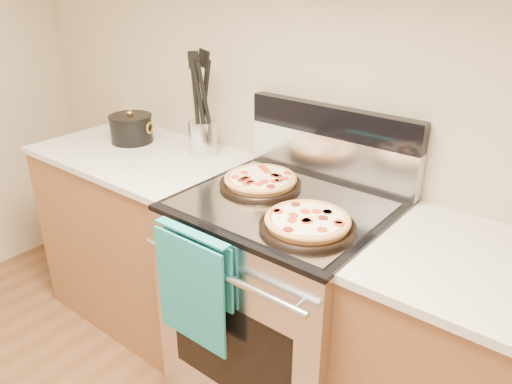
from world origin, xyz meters
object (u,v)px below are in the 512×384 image
Objects in this scene: pepperoni_pizza_back at (260,181)px; saucepan at (132,130)px; range_body at (283,305)px; pepperoni_pizza_front at (308,222)px; utensil_crock at (203,137)px.

saucepan is at bearing 176.13° from pepperoni_pizza_back.
saucepan reaches higher than pepperoni_pizza_back.
range_body is at bearing -16.44° from pepperoni_pizza_back.
saucepan is at bearing 168.99° from pepperoni_pizza_front.
pepperoni_pizza_back is at bearing 152.50° from pepperoni_pizza_front.
range_body is 5.47× the size of utensil_crock.
range_body is at bearing -5.86° from saucepan.
utensil_crock is at bearing 12.91° from saucepan.
range_body is at bearing 144.29° from pepperoni_pizza_front.
pepperoni_pizza_back is at bearing -18.26° from utensil_crock.
pepperoni_pizza_back is at bearing 163.56° from range_body.
range_body is 0.52m from pepperoni_pizza_back.
pepperoni_pizza_back is (-0.16, 0.05, 0.50)m from range_body.
range_body is 2.81× the size of pepperoni_pizza_back.
range_body is 1.16m from saucepan.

